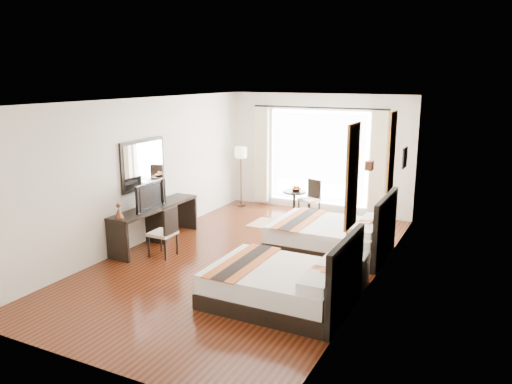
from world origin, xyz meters
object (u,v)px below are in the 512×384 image
at_px(vase, 352,255).
at_px(television, 147,195).
at_px(table_lamp, 353,238).
at_px(side_table, 294,204).
at_px(bed_near, 284,284).
at_px(bed_far, 333,236).
at_px(nightstand, 352,270).
at_px(desk_chair, 164,241).
at_px(fruit_bowl, 296,190).
at_px(window_chair, 310,205).
at_px(console_desk, 156,224).
at_px(floor_lamp, 241,156).

xyz_separation_m(vase, television, (-4.00, 0.19, 0.45)).
bearing_deg(table_lamp, side_table, 125.73).
height_order(bed_near, bed_far, bed_far).
height_order(nightstand, vase, vase).
bearing_deg(bed_far, bed_near, -89.05).
height_order(nightstand, desk_chair, desk_chair).
relative_size(bed_far, side_table, 3.41).
bearing_deg(fruit_bowl, vase, -55.99).
distance_m(nightstand, vase, 0.34).
distance_m(nightstand, table_lamp, 0.50).
height_order(side_table, window_chair, window_chair).
height_order(desk_chair, fruit_bowl, desk_chair).
xyz_separation_m(bed_far, window_chair, (-1.24, 2.08, -0.04)).
bearing_deg(fruit_bowl, nightstand, -55.22).
height_order(television, fruit_bowl, television).
xyz_separation_m(vase, side_table, (-2.33, 3.38, -0.26)).
xyz_separation_m(television, side_table, (1.68, 3.19, -0.71)).
distance_m(bed_near, vase, 1.20).
bearing_deg(vase, desk_chair, -178.51).
relative_size(bed_near, desk_chair, 2.19).
bearing_deg(console_desk, side_table, 60.13).
bearing_deg(table_lamp, vase, -76.10).
distance_m(bed_far, floor_lamp, 3.95).
xyz_separation_m(table_lamp, console_desk, (-3.97, 0.20, -0.37)).
bearing_deg(television, side_table, -30.35).
relative_size(bed_near, table_lamp, 5.46).
height_order(console_desk, floor_lamp, floor_lamp).
relative_size(bed_near, bed_far, 0.96).
distance_m(bed_far, vase, 1.70).
height_order(bed_near, desk_chair, bed_near).
distance_m(nightstand, fruit_bowl, 3.98).
bearing_deg(side_table, television, -117.74).
height_order(desk_chair, window_chair, desk_chair).
bearing_deg(floor_lamp, bed_far, -35.45).
distance_m(television, desk_chair, 0.96).
distance_m(console_desk, window_chair, 3.73).
xyz_separation_m(bed_near, floor_lamp, (-3.17, 4.63, 0.96)).
bearing_deg(bed_near, bed_far, 90.95).
bearing_deg(window_chair, table_lamp, 50.96).
relative_size(console_desk, side_table, 3.60).
distance_m(console_desk, desk_chair, 0.77).
bearing_deg(vase, side_table, 124.55).
relative_size(television, window_chair, 1.04).
bearing_deg(console_desk, vase, -5.98).
bearing_deg(console_desk, television, -85.14).
distance_m(television, side_table, 3.67).
xyz_separation_m(desk_chair, fruit_bowl, (1.16, 3.48, 0.36)).
relative_size(bed_near, television, 2.25).
xyz_separation_m(nightstand, desk_chair, (-3.42, -0.23, 0.02)).
height_order(vase, console_desk, console_desk).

